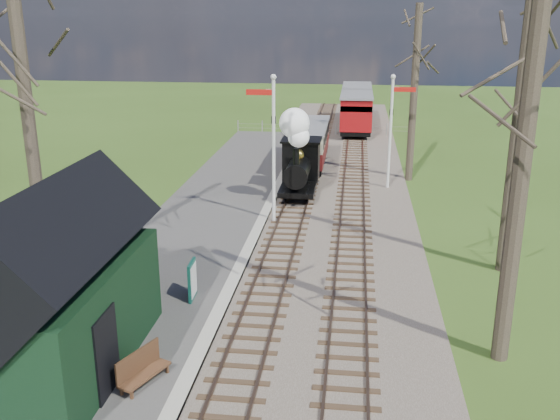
{
  "coord_description": "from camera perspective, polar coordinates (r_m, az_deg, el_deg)",
  "views": [
    {
      "loc": [
        2.59,
        -8.81,
        8.54
      ],
      "look_at": [
        -0.06,
        12.87,
        1.6
      ],
      "focal_mm": 40.0,
      "sensor_mm": 36.0,
      "label": 1
    }
  ],
  "objects": [
    {
      "name": "semaphore_far",
      "position": [
        31.29,
        10.23,
        7.8
      ],
      "size": [
        1.22,
        0.24,
        5.72
      ],
      "color": "silver",
      "rests_on": "ground"
    },
    {
      "name": "coach",
      "position": [
        35.53,
        2.66,
        6.13
      ],
      "size": [
        2.03,
        6.95,
        2.13
      ],
      "color": "black",
      "rests_on": "ground"
    },
    {
      "name": "coping_strip",
      "position": [
        24.61,
        -2.32,
        -2.43
      ],
      "size": [
        0.4,
        44.0,
        0.21
      ],
      "primitive_type": "cube",
      "color": "#B2AD9E",
      "rests_on": "ground"
    },
    {
      "name": "platform",
      "position": [
        25.07,
        -7.52,
        -2.2
      ],
      "size": [
        5.0,
        44.0,
        0.2
      ],
      "primitive_type": "cube",
      "color": "#474442",
      "rests_on": "ground"
    },
    {
      "name": "bare_trees",
      "position": [
        19.24,
        3.14,
        7.63
      ],
      "size": [
        15.51,
        22.39,
        12.0
      ],
      "color": "#382D23",
      "rests_on": "ground"
    },
    {
      "name": "red_carriage_a",
      "position": [
        45.83,
        6.98,
        8.84
      ],
      "size": [
        2.29,
        5.68,
        2.41
      ],
      "color": "black",
      "rests_on": "ground"
    },
    {
      "name": "semaphore_near",
      "position": [
        25.51,
        -0.74,
        6.51
      ],
      "size": [
        1.22,
        0.24,
        6.22
      ],
      "color": "silver",
      "rests_on": "ground"
    },
    {
      "name": "ballast_bed",
      "position": [
        31.98,
        4.41,
        2.18
      ],
      "size": [
        8.0,
        60.0,
        0.1
      ],
      "primitive_type": "cube",
      "color": "brown",
      "rests_on": "ground"
    },
    {
      "name": "sign_board",
      "position": [
        19.17,
        -8.02,
        -6.37
      ],
      "size": [
        0.13,
        0.82,
        1.2
      ],
      "color": "#104D3E",
      "rests_on": "platform"
    },
    {
      "name": "red_carriage_b",
      "position": [
        51.28,
        7.02,
        9.76
      ],
      "size": [
        2.29,
        5.68,
        2.41
      ],
      "color": "black",
      "rests_on": "ground"
    },
    {
      "name": "locomotive",
      "position": [
        29.51,
        1.74,
        4.83
      ],
      "size": [
        1.74,
        4.05,
        4.34
      ],
      "color": "black",
      "rests_on": "ground"
    },
    {
      "name": "distant_hills",
      "position": [
        77.26,
        5.72,
        -1.15
      ],
      "size": [
        114.4,
        48.0,
        22.02
      ],
      "color": "#385B23",
      "rests_on": "ground"
    },
    {
      "name": "fence_line",
      "position": [
        45.57,
        4.01,
        7.48
      ],
      "size": [
        12.6,
        0.08,
        1.0
      ],
      "color": "slate",
      "rests_on": "ground"
    },
    {
      "name": "person",
      "position": [
        15.23,
        -16.34,
        -13.3
      ],
      "size": [
        0.5,
        0.6,
        1.39
      ],
      "primitive_type": "imported",
      "rotation": [
        0.0,
        0.0,
        1.16
      ],
      "color": "black",
      "rests_on": "platform"
    },
    {
      "name": "station_shed",
      "position": [
        15.84,
        -19.64,
        -6.79
      ],
      "size": [
        3.25,
        6.3,
        4.78
      ],
      "color": "black",
      "rests_on": "platform"
    },
    {
      "name": "track_far",
      "position": [
        31.94,
        6.74,
        2.18
      ],
      "size": [
        1.6,
        60.0,
        0.15
      ],
      "color": "brown",
      "rests_on": "ground"
    },
    {
      "name": "bench",
      "position": [
        15.41,
        -12.59,
        -13.91
      ],
      "size": [
        0.95,
        1.49,
        0.82
      ],
      "color": "#4F301C",
      "rests_on": "platform"
    },
    {
      "name": "track_near",
      "position": [
        32.05,
        2.08,
        2.34
      ],
      "size": [
        1.6,
        60.0,
        0.15
      ],
      "color": "brown",
      "rests_on": "ground"
    }
  ]
}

